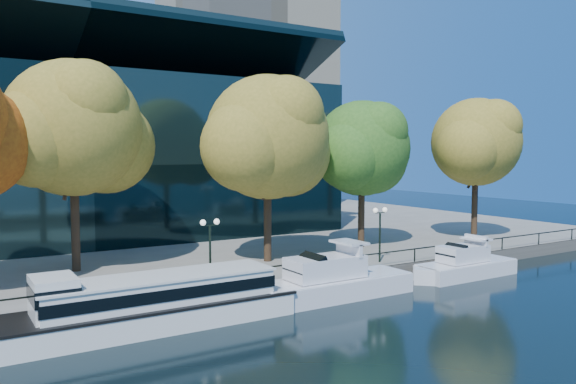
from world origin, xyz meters
TOP-DOWN VIEW (x-y plane):
  - ground at (0.00, 0.00)m, footprint 160.00×160.00m
  - promenade at (0.00, 36.38)m, footprint 90.00×67.08m
  - railing at (0.00, 3.25)m, footprint 88.20×0.08m
  - convention_building at (-4.00, 31.79)m, footprint 50.00×24.57m
  - office_tower at (28.00, 55.00)m, footprint 22.50×22.50m
  - tour_boat at (-6.02, 1.33)m, footprint 16.98×3.79m
  - cruiser_near at (5.46, 1.18)m, footprint 11.95×3.08m
  - cruiser_far at (17.35, 0.77)m, footprint 9.18×2.54m
  - tree_2 at (-6.68, 13.03)m, footprint 11.43×9.37m
  - tree_3 at (6.11, 9.15)m, footprint 11.39×9.34m
  - tree_4 at (16.10, 10.51)m, footprint 10.11×8.29m
  - tree_5 at (28.10, 8.52)m, footprint 10.22×8.38m
  - lamp_1 at (-0.81, 4.50)m, footprint 1.26×0.36m
  - lamp_2 at (12.70, 4.50)m, footprint 1.26×0.36m

SIDE VIEW (x-z plane):
  - ground at x=0.00m, z-range 0.00..0.00m
  - promenade at x=0.00m, z-range 0.00..1.00m
  - cruiser_far at x=17.35m, z-range -0.55..2.45m
  - cruiser_near at x=5.46m, z-range -0.66..2.81m
  - tour_boat at x=-6.02m, z-range -0.24..2.98m
  - railing at x=0.00m, z-range 1.44..2.43m
  - lamp_1 at x=-0.81m, z-range 1.97..6.00m
  - lamp_2 at x=12.70m, z-range 1.97..6.00m
  - convention_building at x=-4.00m, z-range -2.21..19.22m
  - tree_4 at x=16.10m, z-range 3.00..15.45m
  - tree_5 at x=28.10m, z-range 3.28..16.38m
  - tree_3 at x=6.11m, z-range 3.10..16.81m
  - tree_2 at x=-6.68m, z-range 3.35..17.59m
  - office_tower at x=28.00m, z-range 0.07..65.97m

